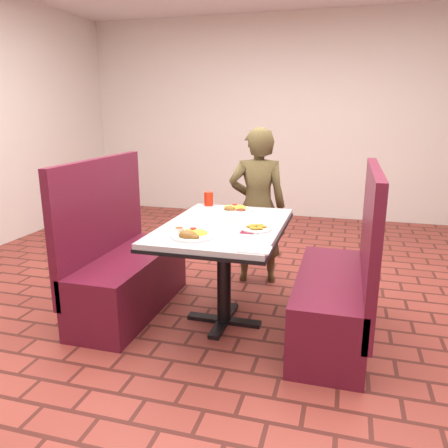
# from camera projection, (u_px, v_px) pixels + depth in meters

# --- Properties ---
(room) EXTENTS (7.00, 7.04, 2.82)m
(room) POSITION_uv_depth(u_px,v_px,m) (224.00, 45.00, 2.74)
(room) COLOR #983D31
(room) RESTS_ON ground
(dining_table) EXTENTS (0.81, 1.21, 0.75)m
(dining_table) POSITION_uv_depth(u_px,v_px,m) (224.00, 237.00, 3.06)
(dining_table) COLOR #B5B7BA
(dining_table) RESTS_ON ground
(booth_bench_left) EXTENTS (0.47, 1.20, 1.17)m
(booth_bench_left) POSITION_uv_depth(u_px,v_px,m) (124.00, 270.00, 3.35)
(booth_bench_left) COLOR maroon
(booth_bench_left) RESTS_ON ground
(booth_bench_right) EXTENTS (0.47, 1.20, 1.17)m
(booth_bench_right) POSITION_uv_depth(u_px,v_px,m) (338.00, 293.00, 2.93)
(booth_bench_right) COLOR maroon
(booth_bench_right) RESTS_ON ground
(diner_person) EXTENTS (0.56, 0.43, 1.38)m
(diner_person) POSITION_uv_depth(u_px,v_px,m) (257.00, 207.00, 3.85)
(diner_person) COLOR brown
(diner_person) RESTS_ON ground
(near_dinner_plate) EXTENTS (0.27, 0.27, 0.08)m
(near_dinner_plate) POSITION_uv_depth(u_px,v_px,m) (192.00, 233.00, 2.71)
(near_dinner_plate) COLOR white
(near_dinner_plate) RESTS_ON dining_table
(far_dinner_plate) EXTENTS (0.27, 0.27, 0.07)m
(far_dinner_plate) POSITION_uv_depth(u_px,v_px,m) (235.00, 208.00, 3.43)
(far_dinner_plate) COLOR white
(far_dinner_plate) RESTS_ON dining_table
(plantain_plate) EXTENTS (0.20, 0.20, 0.03)m
(plantain_plate) POSITION_uv_depth(u_px,v_px,m) (256.00, 228.00, 2.88)
(plantain_plate) COLOR white
(plantain_plate) RESTS_ON dining_table
(maroon_napkin) EXTENTS (0.09, 0.09, 0.00)m
(maroon_napkin) POSITION_uv_depth(u_px,v_px,m) (248.00, 232.00, 2.84)
(maroon_napkin) COLOR maroon
(maroon_napkin) RESTS_ON dining_table
(spoon_utensil) EXTENTS (0.07, 0.13, 0.00)m
(spoon_utensil) POSITION_uv_depth(u_px,v_px,m) (255.00, 231.00, 2.84)
(spoon_utensil) COLOR #BBBBBF
(spoon_utensil) RESTS_ON dining_table
(red_tumbler) EXTENTS (0.07, 0.07, 0.11)m
(red_tumbler) POSITION_uv_depth(u_px,v_px,m) (209.00, 199.00, 3.61)
(red_tumbler) COLOR red
(red_tumbler) RESTS_ON dining_table
(paper_napkin) EXTENTS (0.18, 0.14, 0.01)m
(paper_napkin) POSITION_uv_depth(u_px,v_px,m) (255.00, 250.00, 2.46)
(paper_napkin) COLOR white
(paper_napkin) RESTS_ON dining_table
(knife_utensil) EXTENTS (0.05, 0.18, 0.00)m
(knife_utensil) POSITION_uv_depth(u_px,v_px,m) (197.00, 237.00, 2.69)
(knife_utensil) COLOR #BCBDC1
(knife_utensil) RESTS_ON dining_table
(fork_utensil) EXTENTS (0.04, 0.16, 0.00)m
(fork_utensil) POSITION_uv_depth(u_px,v_px,m) (189.00, 234.00, 2.75)
(fork_utensil) COLOR silver
(fork_utensil) RESTS_ON dining_table
(lettuce_shreds) EXTENTS (0.28, 0.32, 0.00)m
(lettuce_shreds) POSITION_uv_depth(u_px,v_px,m) (232.00, 222.00, 3.08)
(lettuce_shreds) COLOR #90BA4A
(lettuce_shreds) RESTS_ON dining_table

